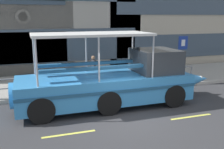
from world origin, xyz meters
TOP-DOWN VIEW (x-y plane):
  - ground_plane at (0.00, 0.00)m, footprint 120.00×120.00m
  - sidewalk at (0.00, 5.60)m, footprint 32.00×4.80m
  - curb_edge at (0.00, 3.11)m, footprint 32.00×0.18m
  - lane_centreline at (-0.00, -0.93)m, footprint 25.80×0.12m
  - curb_guardrail at (-0.02, 3.45)m, footprint 11.07×0.09m
  - parking_sign at (4.98, 3.76)m, footprint 0.60×0.12m
  - duck_tour_boat at (0.11, 1.41)m, footprint 9.25×2.50m
  - pedestrian_near_bow at (2.71, 4.30)m, footprint 0.21×0.44m
  - pedestrian_mid_left at (-0.06, 4.80)m, footprint 0.29×0.39m

SIDE VIEW (x-z plane):
  - ground_plane at x=0.00m, z-range 0.00..0.00m
  - lane_centreline at x=0.00m, z-range 0.00..0.01m
  - sidewalk at x=0.00m, z-range 0.00..0.18m
  - curb_edge at x=0.00m, z-range 0.00..0.18m
  - curb_guardrail at x=-0.02m, z-range 0.34..1.23m
  - duck_tour_boat at x=0.11m, z-range -0.55..2.64m
  - pedestrian_near_bow at x=2.71m, z-range 0.34..1.87m
  - pedestrian_mid_left at x=-0.06m, z-range 0.34..1.89m
  - parking_sign at x=4.98m, z-range 0.64..3.23m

